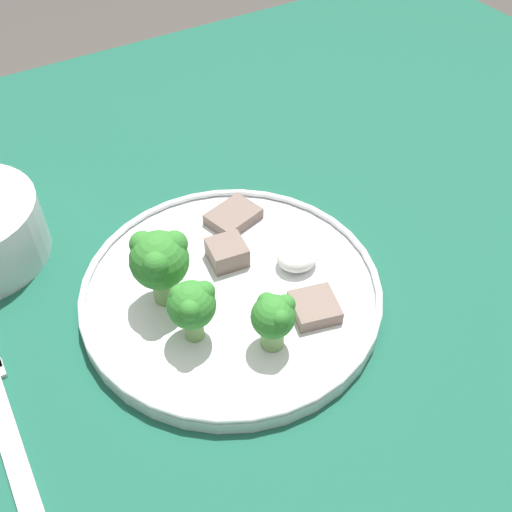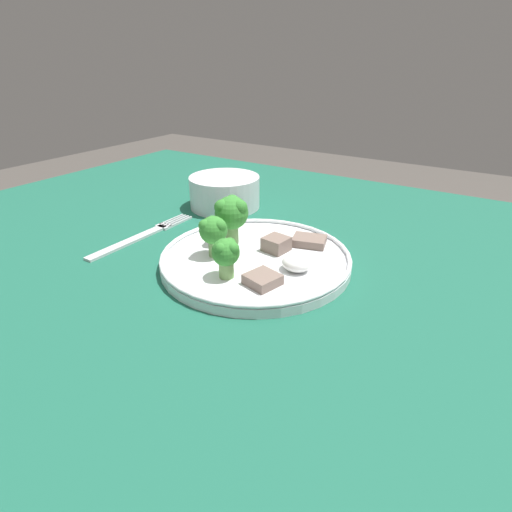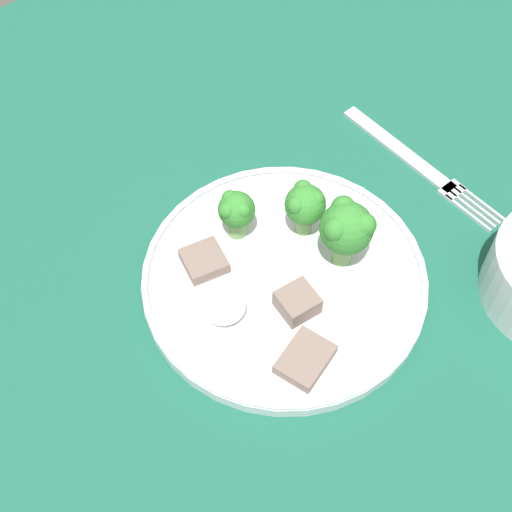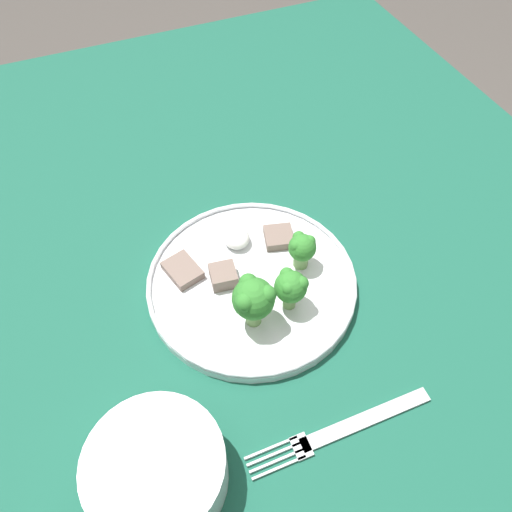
{
  "view_description": "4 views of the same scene",
  "coord_description": "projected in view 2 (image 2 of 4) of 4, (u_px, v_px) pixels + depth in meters",
  "views": [
    {
      "loc": [
        -0.15,
        -0.28,
        1.15
      ],
      "look_at": [
        0.03,
        0.03,
        0.79
      ],
      "focal_mm": 42.0,
      "sensor_mm": 36.0,
      "label": 1
    },
    {
      "loc": [
        0.26,
        -0.38,
        1.01
      ],
      "look_at": [
        0.02,
        -0.0,
        0.78
      ],
      "focal_mm": 28.0,
      "sensor_mm": 36.0,
      "label": 2
    },
    {
      "loc": [
        0.25,
        0.27,
        1.3
      ],
      "look_at": [
        0.02,
        0.0,
        0.79
      ],
      "focal_mm": 50.0,
      "sensor_mm": 36.0,
      "label": 3
    },
    {
      "loc": [
        -0.32,
        0.15,
        1.27
      ],
      "look_at": [
        0.01,
        0.01,
        0.8
      ],
      "focal_mm": 35.0,
      "sensor_mm": 36.0,
      "label": 4
    }
  ],
  "objects": [
    {
      "name": "meat_slice_middle_slice",
      "position": [
        263.0,
        279.0,
        0.47
      ],
      "size": [
        0.04,
        0.04,
        0.01
      ],
      "color": "#756056",
      "rests_on": "dinner_plate"
    },
    {
      "name": "cream_bowl",
      "position": [
        225.0,
        193.0,
        0.74
      ],
      "size": [
        0.13,
        0.13,
        0.06
      ],
      "color": "silver",
      "rests_on": "table"
    },
    {
      "name": "fork",
      "position": [
        142.0,
        236.0,
        0.62
      ],
      "size": [
        0.02,
        0.2,
        0.0
      ],
      "color": "silver",
      "rests_on": "table"
    },
    {
      "name": "table",
      "position": [
        247.0,
        329.0,
        0.57
      ],
      "size": [
        1.27,
        1.01,
        0.75
      ],
      "color": "#195642",
      "rests_on": "ground_plane"
    },
    {
      "name": "meat_slice_rear_slice",
      "position": [
        309.0,
        241.0,
        0.57
      ],
      "size": [
        0.05,
        0.05,
        0.01
      ],
      "color": "#756056",
      "rests_on": "dinner_plate"
    },
    {
      "name": "broccoli_floret_center_left",
      "position": [
        213.0,
        230.0,
        0.52
      ],
      "size": [
        0.04,
        0.04,
        0.06
      ],
      "color": "#709E56",
      "rests_on": "dinner_plate"
    },
    {
      "name": "sauce_dollop",
      "position": [
        296.0,
        263.0,
        0.5
      ],
      "size": [
        0.04,
        0.03,
        0.02
      ],
      "color": "white",
      "rests_on": "dinner_plate"
    },
    {
      "name": "dinner_plate",
      "position": [
        256.0,
        259.0,
        0.54
      ],
      "size": [
        0.26,
        0.26,
        0.02
      ],
      "color": "white",
      "rests_on": "table"
    },
    {
      "name": "meat_slice_front_slice",
      "position": [
        276.0,
        244.0,
        0.55
      ],
      "size": [
        0.04,
        0.03,
        0.02
      ],
      "color": "#756056",
      "rests_on": "dinner_plate"
    },
    {
      "name": "broccoli_floret_near_rim_left",
      "position": [
        226.0,
        253.0,
        0.47
      ],
      "size": [
        0.03,
        0.03,
        0.05
      ],
      "color": "#709E56",
      "rests_on": "dinner_plate"
    },
    {
      "name": "broccoli_floret_back_left",
      "position": [
        232.0,
        213.0,
        0.56
      ],
      "size": [
        0.05,
        0.05,
        0.07
      ],
      "color": "#709E56",
      "rests_on": "dinner_plate"
    }
  ]
}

